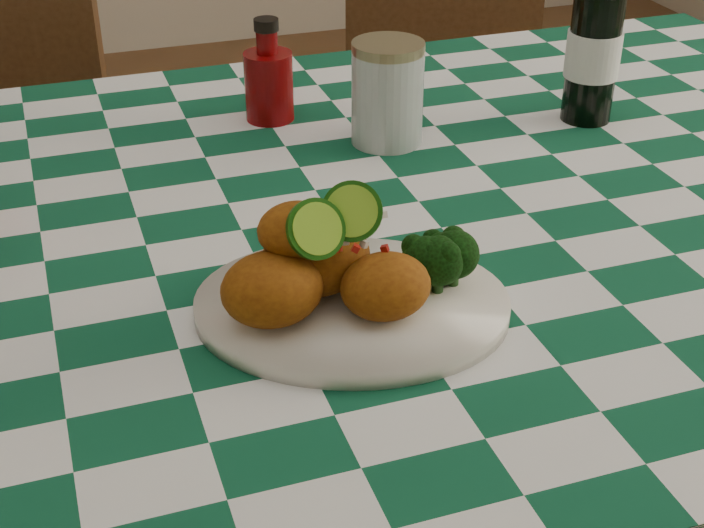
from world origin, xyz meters
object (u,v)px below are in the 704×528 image
object	(u,v)px
plate	(352,307)
ketchup_bottle	(268,70)
mason_jar	(387,93)
beer_bottle	(596,32)
wooden_chair_right	(441,176)
dining_table	(335,480)
fried_chicken_pile	(336,249)

from	to	relation	value
plate	ketchup_bottle	size ratio (longest dim) A/B	2.15
mason_jar	beer_bottle	size ratio (longest dim) A/B	0.54
beer_bottle	wooden_chair_right	bearing A→B (deg)	84.89
dining_table	wooden_chair_right	bearing A→B (deg)	57.57
beer_bottle	ketchup_bottle	bearing A→B (deg)	161.12
plate	wooden_chair_right	xyz separation A→B (m)	(0.50, 0.91, -0.36)
plate	ketchup_bottle	world-z (taller)	ketchup_bottle
plate	dining_table	bearing A→B (deg)	77.51
dining_table	wooden_chair_right	distance (m)	0.85
ketchup_bottle	plate	bearing A→B (deg)	-95.69
beer_bottle	wooden_chair_right	distance (m)	0.74
dining_table	fried_chicken_pile	distance (m)	0.51
fried_chicken_pile	ketchup_bottle	size ratio (longest dim) A/B	1.26
dining_table	ketchup_bottle	distance (m)	0.54
mason_jar	wooden_chair_right	world-z (taller)	mason_jar
beer_bottle	fried_chicken_pile	bearing A→B (deg)	-143.27
dining_table	wooden_chair_right	xyz separation A→B (m)	(0.46, 0.72, 0.04)
wooden_chair_right	ketchup_bottle	bearing A→B (deg)	-115.52
fried_chicken_pile	ketchup_bottle	world-z (taller)	ketchup_bottle
plate	wooden_chair_right	distance (m)	1.10
dining_table	beer_bottle	distance (m)	0.67
fried_chicken_pile	mason_jar	distance (m)	0.41
ketchup_bottle	wooden_chair_right	distance (m)	0.75
fried_chicken_pile	plate	bearing A→B (deg)	0.00
dining_table	mason_jar	xyz separation A→B (m)	(0.13, 0.17, 0.46)
fried_chicken_pile	wooden_chair_right	distance (m)	1.13
dining_table	plate	distance (m)	0.45
fried_chicken_pile	mason_jar	size ratio (longest dim) A/B	1.32
fried_chicken_pile	wooden_chair_right	bearing A→B (deg)	60.58
mason_jar	dining_table	bearing A→B (deg)	-126.92
ketchup_bottle	mason_jar	distance (m)	0.17
dining_table	mason_jar	distance (m)	0.50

